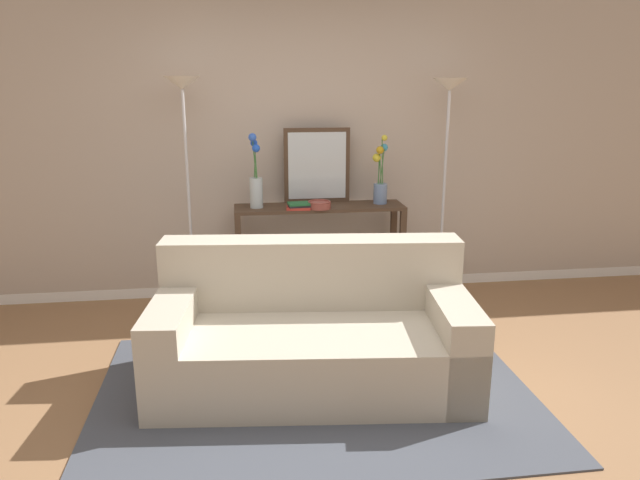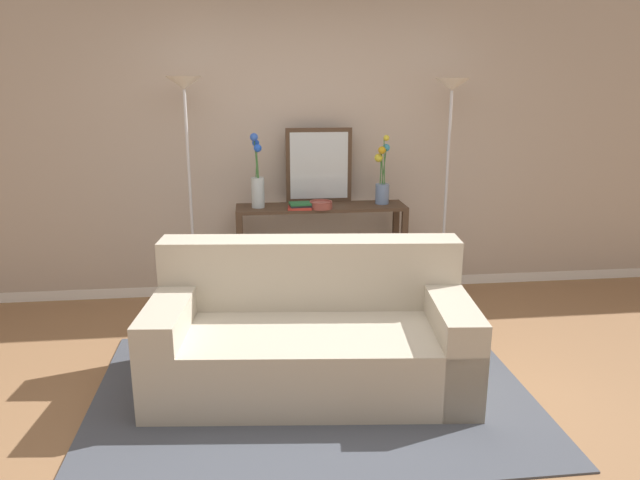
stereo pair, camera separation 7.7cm
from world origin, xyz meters
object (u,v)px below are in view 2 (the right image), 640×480
at_px(floor_lamp_right, 450,129).
at_px(book_row_under_console, 274,297).
at_px(console_table, 321,236).
at_px(wall_mirror, 319,166).
at_px(vase_short_flowers, 382,179).
at_px(book_stack, 300,206).
at_px(couch, 311,337).
at_px(vase_tall_flowers, 257,182).
at_px(fruit_bowl, 321,205).
at_px(floor_lamp_left, 186,130).

xyz_separation_m(floor_lamp_right, book_row_under_console, (-1.46, 0.09, -1.43)).
relative_size(console_table, wall_mirror, 2.25).
height_order(wall_mirror, vase_short_flowers, wall_mirror).
relative_size(console_table, book_row_under_console, 3.92).
distance_m(console_table, book_stack, 0.36).
xyz_separation_m(couch, floor_lamp_right, (1.28, 1.32, 1.18)).
bearing_deg(floor_lamp_right, book_stack, -178.90).
xyz_separation_m(wall_mirror, vase_tall_flowers, (-0.53, -0.16, -0.11)).
xyz_separation_m(floor_lamp_right, wall_mirror, (-1.05, 0.23, -0.31)).
bearing_deg(vase_short_flowers, fruit_bowl, -166.08).
bearing_deg(couch, floor_lamp_right, 45.76).
bearing_deg(book_stack, vase_tall_flowers, 163.59).
bearing_deg(book_row_under_console, floor_lamp_left, -172.59).
bearing_deg(couch, floor_lamp_left, 122.26).
distance_m(floor_lamp_left, fruit_bowl, 1.22).
bearing_deg(floor_lamp_left, console_table, 4.59).
xyz_separation_m(console_table, book_stack, (-0.19, -0.11, 0.29)).
bearing_deg(vase_tall_flowers, book_row_under_console, 4.22).
bearing_deg(floor_lamp_left, fruit_bowl, -1.27).
bearing_deg(book_stack, couch, -92.13).
bearing_deg(book_row_under_console, wall_mirror, 19.82).
bearing_deg(book_stack, console_table, 30.44).
relative_size(vase_tall_flowers, book_stack, 2.96).
bearing_deg(floor_lamp_right, console_table, 175.34).
distance_m(wall_mirror, book_stack, 0.43).
relative_size(wall_mirror, vase_short_flowers, 1.09).
bearing_deg(floor_lamp_left, book_row_under_console, 7.41).
bearing_deg(floor_lamp_left, vase_tall_flowers, 8.10).
relative_size(console_table, book_stack, 6.89).
bearing_deg(book_stack, book_row_under_console, 153.87).
distance_m(floor_lamp_left, book_row_under_console, 1.59).
relative_size(vase_short_flowers, fruit_bowl, 3.08).
bearing_deg(vase_tall_flowers, couch, -78.13).
relative_size(vase_short_flowers, book_row_under_console, 1.61).
bearing_deg(fruit_bowl, vase_tall_flowers, 168.94).
xyz_separation_m(console_table, floor_lamp_left, (-1.07, -0.09, 0.91)).
distance_m(vase_short_flowers, book_stack, 0.74).
height_order(floor_lamp_left, book_stack, floor_lamp_left).
xyz_separation_m(vase_short_flowers, book_row_under_console, (-0.93, -0.02, -1.01)).
relative_size(couch, fruit_bowl, 10.80).
height_order(console_table, floor_lamp_right, floor_lamp_right).
height_order(couch, floor_lamp_left, floor_lamp_left).
distance_m(floor_lamp_right, vase_tall_flowers, 1.64).
relative_size(couch, wall_mirror, 3.23).
bearing_deg(vase_short_flowers, couch, -117.87).
relative_size(couch, vase_short_flowers, 3.50).
bearing_deg(floor_lamp_left, wall_mirror, 12.31).
xyz_separation_m(floor_lamp_left, floor_lamp_right, (2.12, 0.00, -0.01)).
relative_size(fruit_bowl, book_row_under_console, 0.52).
height_order(wall_mirror, vase_tall_flowers, wall_mirror).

